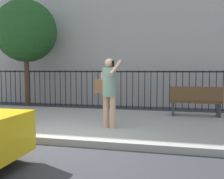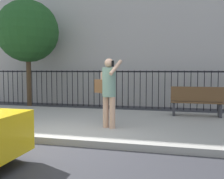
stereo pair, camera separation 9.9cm
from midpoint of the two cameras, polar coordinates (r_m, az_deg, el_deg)
ground_plane at (r=5.89m, az=-11.87°, el=-11.81°), size 60.00×60.00×0.00m
sidewalk at (r=7.86m, az=-4.90°, el=-7.11°), size 28.00×4.40×0.15m
iron_fence at (r=11.29m, az=1.05°, el=1.21°), size 12.03×0.04×1.60m
pedestrian_on_phone at (r=6.64m, az=-1.22°, el=0.40°), size 0.72×0.53×1.76m
street_bench at (r=8.74m, az=17.35°, el=-2.31°), size 1.60×0.45×0.95m
street_tree_near at (r=12.01m, az=-18.38°, el=11.87°), size 2.62×2.62×4.58m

